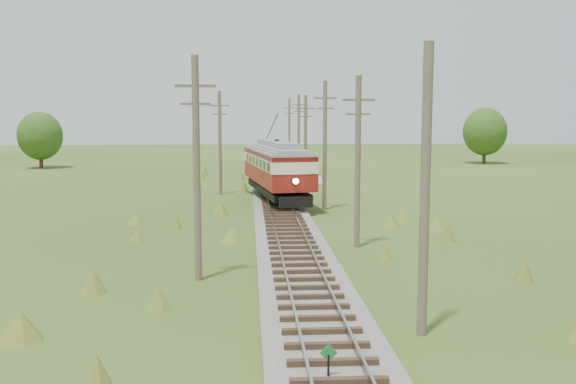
{
  "coord_description": "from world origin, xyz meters",
  "views": [
    {
      "loc": [
        -2.14,
        -13.62,
        6.7
      ],
      "look_at": [
        0.0,
        20.96,
        2.49
      ],
      "focal_mm": 40.0,
      "sensor_mm": 36.0,
      "label": 1
    }
  ],
  "objects": [
    {
      "name": "utility_pole_r_3",
      "position": [
        3.2,
        31.0,
        4.63
      ],
      "size": [
        1.6,
        0.3,
        9.0
      ],
      "color": "brown",
      "rests_on": "ground"
    },
    {
      "name": "switch_marker",
      "position": [
        -0.2,
        1.5,
        0.63
      ],
      "size": [
        0.45,
        0.06,
        1.08
      ],
      "color": "black",
      "rests_on": "ground"
    },
    {
      "name": "tree_mid_b",
      "position": [
        30.0,
        72.0,
        4.33
      ],
      "size": [
        5.88,
        5.88,
        7.57
      ],
      "color": "#38281C",
      "rests_on": "ground"
    },
    {
      "name": "streetcar",
      "position": [
        0.0,
        34.67,
        2.84
      ],
      "size": [
        5.03,
        13.78,
        6.24
      ],
      "rotation": [
        0.0,
        0.0,
        0.14
      ],
      "color": "black",
      "rests_on": "ground"
    },
    {
      "name": "gondola",
      "position": [
        0.0,
        54.76,
        2.05
      ],
      "size": [
        3.4,
        8.5,
        2.76
      ],
      "rotation": [
        0.0,
        0.0,
        -0.09
      ],
      "color": "black",
      "rests_on": "ground"
    },
    {
      "name": "utility_pole_r_6",
      "position": [
        3.2,
        70.0,
        4.47
      ],
      "size": [
        1.6,
        0.3,
        8.7
      ],
      "color": "brown",
      "rests_on": "ground"
    },
    {
      "name": "utility_pole_r_2",
      "position": [
        3.3,
        18.0,
        4.42
      ],
      "size": [
        1.6,
        0.3,
        8.6
      ],
      "color": "brown",
      "rests_on": "ground"
    },
    {
      "name": "tree_mid_a",
      "position": [
        -28.0,
        68.0,
        4.02
      ],
      "size": [
        5.46,
        5.46,
        7.03
      ],
      "color": "#38281C",
      "rests_on": "ground"
    },
    {
      "name": "utility_pole_l_b",
      "position": [
        -4.5,
        40.0,
        4.42
      ],
      "size": [
        1.6,
        0.3,
        8.6
      ],
      "color": "brown",
      "rests_on": "ground"
    },
    {
      "name": "gravel_pile",
      "position": [
        4.04,
        49.72,
        0.6
      ],
      "size": [
        3.51,
        3.73,
        1.28
      ],
      "color": "gray",
      "rests_on": "ground"
    },
    {
      "name": "utility_pole_r_4",
      "position": [
        3.0,
        44.0,
        4.32
      ],
      "size": [
        1.6,
        0.3,
        8.4
      ],
      "color": "brown",
      "rests_on": "ground"
    },
    {
      "name": "utility_pole_r_1",
      "position": [
        3.1,
        5.0,
        4.4
      ],
      "size": [
        0.3,
        0.3,
        8.8
      ],
      "color": "brown",
      "rests_on": "ground"
    },
    {
      "name": "utility_pole_r_5",
      "position": [
        3.4,
        57.0,
        4.58
      ],
      "size": [
        1.6,
        0.3,
        8.9
      ],
      "color": "brown",
      "rests_on": "ground"
    },
    {
      "name": "railbed_main",
      "position": [
        0.0,
        34.0,
        0.19
      ],
      "size": [
        3.6,
        96.0,
        0.57
      ],
      "color": "#605B54",
      "rests_on": "ground"
    },
    {
      "name": "utility_pole_l_a",
      "position": [
        -4.2,
        12.0,
        4.63
      ],
      "size": [
        1.6,
        0.3,
        9.0
      ],
      "color": "brown",
      "rests_on": "ground"
    }
  ]
}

